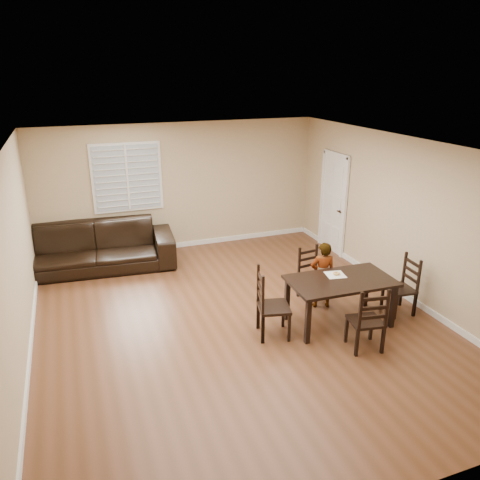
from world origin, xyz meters
name	(u,v)px	position (x,y,z in m)	size (l,w,h in m)	color
ground	(237,321)	(0.00, 0.00, 0.00)	(7.00, 7.00, 0.00)	brown
room	(235,207)	(0.04, 0.18, 1.81)	(6.04, 7.04, 2.72)	tan
dining_table	(341,285)	(1.45, -0.59, 0.65)	(1.61, 0.94, 0.74)	black
chair_near	(309,274)	(1.47, 0.41, 0.41)	(0.45, 0.43, 0.90)	black
chair_far	(370,324)	(1.41, -1.42, 0.44)	(0.50, 0.48, 0.98)	black
chair_left	(265,306)	(0.25, -0.52, 0.48)	(0.54, 0.56, 1.06)	black
chair_right	(406,287)	(2.65, -0.63, 0.43)	(0.43, 0.46, 0.96)	black
child	(322,275)	(1.47, -0.02, 0.56)	(0.41, 0.27, 1.13)	gray
napkin	(335,275)	(1.46, -0.41, 0.74)	(0.28, 0.28, 0.00)	beige
donut	(336,273)	(1.48, -0.41, 0.76)	(0.10, 0.10, 0.04)	#BA8442
sofa	(95,247)	(-1.89, 2.92, 0.44)	(3.02, 1.18, 0.88)	black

